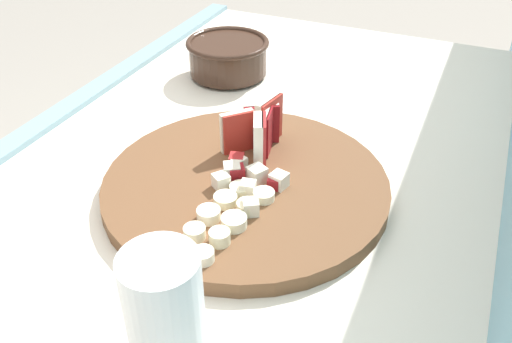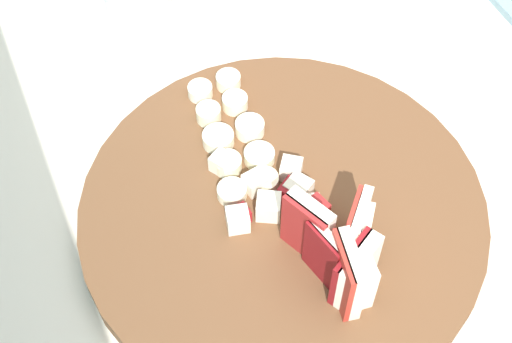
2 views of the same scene
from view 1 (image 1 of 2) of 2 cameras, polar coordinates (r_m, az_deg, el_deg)
cutting_board at (r=0.71m, az=-1.06°, el=-1.47°), size 0.37×0.37×0.02m
apple_wedge_fan at (r=0.76m, az=0.11°, el=4.49°), size 0.10×0.08×0.07m
apple_dice_pile at (r=0.69m, az=-1.03°, el=-0.59°), size 0.10×0.09×0.02m
banana_slice_rows at (r=0.63m, az=-3.49°, el=-4.90°), size 0.15×0.07×0.02m
ceramic_bowl at (r=1.01m, az=-2.92°, el=11.83°), size 0.15×0.15×0.07m
small_jar at (r=0.49m, az=-9.39°, el=-14.21°), size 0.07×0.07×0.13m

